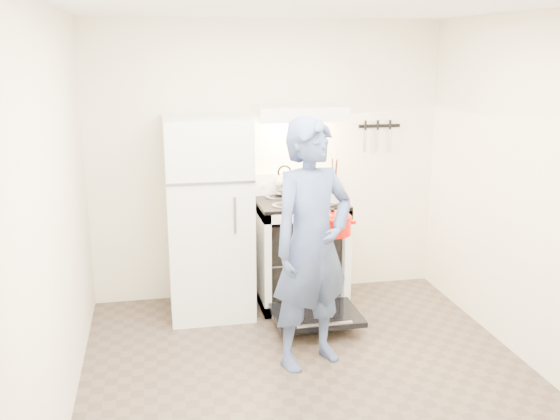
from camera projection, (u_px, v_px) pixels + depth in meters
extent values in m
plane|color=brown|center=(316.00, 387.00, 4.26)|extent=(3.60, 3.60, 0.00)
cube|color=#F2EACA|center=(268.00, 162.00, 5.66)|extent=(3.20, 0.02, 2.50)
cube|color=white|center=(209.00, 217.00, 5.31)|extent=(0.70, 0.70, 1.70)
cube|color=white|center=(300.00, 254.00, 5.59)|extent=(0.76, 0.65, 0.92)
cube|color=black|center=(300.00, 202.00, 5.47)|extent=(0.76, 0.65, 0.03)
cube|color=white|center=(293.00, 183.00, 5.71)|extent=(0.76, 0.07, 0.20)
cube|color=black|center=(316.00, 315.00, 5.11)|extent=(0.70, 0.54, 0.04)
cube|color=slate|center=(300.00, 256.00, 5.60)|extent=(0.60, 0.52, 0.01)
cube|color=white|center=(299.00, 113.00, 5.35)|extent=(0.76, 0.50, 0.12)
cube|color=black|center=(379.00, 126.00, 5.77)|extent=(0.40, 0.02, 0.03)
cylinder|color=#876A4D|center=(300.00, 255.00, 5.57)|extent=(0.33, 0.33, 0.02)
cylinder|color=silver|center=(334.00, 195.00, 5.28)|extent=(0.09, 0.09, 0.13)
imported|color=navy|center=(312.00, 245.00, 4.39)|extent=(0.77, 0.65, 1.80)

